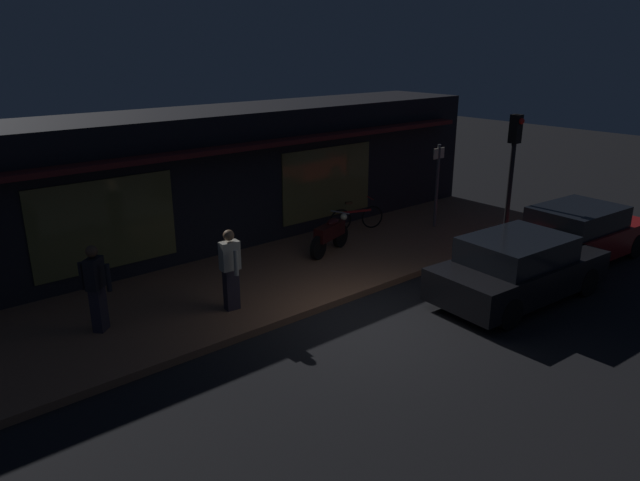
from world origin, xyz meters
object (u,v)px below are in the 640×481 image
at_px(motorcycle, 330,234).
at_px(bicycle_parked, 356,218).
at_px(person_photographer, 96,287).
at_px(parked_car_near, 518,268).
at_px(sign_post, 437,181).
at_px(parked_car_far, 577,234).
at_px(person_bystander, 230,268).
at_px(traffic_light_pole, 513,160).

xyz_separation_m(motorcycle, bicycle_parked, (1.85, 0.98, -0.14)).
bearing_deg(motorcycle, person_photographer, -175.41).
relative_size(person_photographer, parked_car_near, 0.40).
relative_size(sign_post, parked_car_far, 0.57).
relative_size(motorcycle, parked_car_far, 0.39).
bearing_deg(motorcycle, sign_post, -3.75).
distance_m(person_bystander, traffic_light_pole, 7.72).
xyz_separation_m(person_bystander, traffic_light_pole, (7.45, -1.40, 1.45)).
distance_m(motorcycle, person_photographer, 6.15).
bearing_deg(sign_post, person_bystander, -172.32).
distance_m(traffic_light_pole, parked_car_far, 2.48).
xyz_separation_m(person_photographer, person_bystander, (2.37, -0.78, 0.00)).
height_order(bicycle_parked, parked_car_far, parked_car_far).
bearing_deg(parked_car_near, parked_car_far, 6.46).
distance_m(parked_car_near, parked_car_far, 3.30).
bearing_deg(person_bystander, motorcycle, 18.79).
bearing_deg(traffic_light_pole, person_photographer, 167.44).
relative_size(bicycle_parked, sign_post, 0.66).
bearing_deg(sign_post, bicycle_parked, 148.32).
distance_m(bicycle_parked, parked_car_far, 5.83).
bearing_deg(sign_post, parked_car_far, -78.47).
xyz_separation_m(motorcycle, parked_car_near, (1.36, -4.51, 0.06)).
bearing_deg(person_photographer, parked_car_near, -28.24).
distance_m(motorcycle, parked_car_near, 4.71).
bearing_deg(parked_car_near, bicycle_parked, 84.86).
bearing_deg(person_photographer, parked_car_far, -18.72).
height_order(motorcycle, parked_car_near, parked_car_near).
bearing_deg(parked_car_far, person_photographer, 161.28).
relative_size(sign_post, traffic_light_pole, 0.67).
xyz_separation_m(person_bystander, parked_car_near, (5.10, -3.23, -0.32)).
height_order(person_photographer, person_bystander, same).
bearing_deg(person_photographer, person_bystander, -18.28).
height_order(motorcycle, traffic_light_pole, traffic_light_pole).
relative_size(person_bystander, parked_car_near, 0.40).
relative_size(bicycle_parked, person_bystander, 0.95).
height_order(bicycle_parked, sign_post, sign_post).
height_order(sign_post, traffic_light_pole, traffic_light_pole).
xyz_separation_m(person_photographer, traffic_light_pole, (9.82, -2.19, 1.45)).
height_order(motorcycle, parked_car_far, parked_car_far).
bearing_deg(parked_car_far, person_bystander, 161.16).
distance_m(bicycle_parked, person_bystander, 6.06).
bearing_deg(person_photographer, motorcycle, 4.59).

